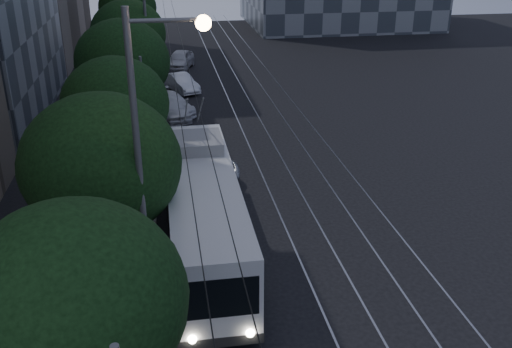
{
  "coord_description": "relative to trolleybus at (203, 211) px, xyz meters",
  "views": [
    {
      "loc": [
        -4.37,
        -16.74,
        11.52
      ],
      "look_at": [
        -0.84,
        4.27,
        2.22
      ],
      "focal_mm": 40.0,
      "sensor_mm": 36.0,
      "label": 1
    }
  ],
  "objects": [
    {
      "name": "tram_rails",
      "position": [
        5.68,
        17.59,
        -1.67
      ],
      "size": [
        4.52,
        90.0,
        0.02
      ],
      "color": "gray",
      "rests_on": "ground"
    },
    {
      "name": "tree_2",
      "position": [
        -3.32,
        6.06,
        2.51
      ],
      "size": [
        4.79,
        4.79,
        6.36
      ],
      "color": "#30241A",
      "rests_on": "ground"
    },
    {
      "name": "ground",
      "position": [
        3.18,
        -2.41,
        -1.68
      ],
      "size": [
        120.0,
        120.0,
        0.0
      ],
      "primitive_type": "plane",
      "color": "black",
      "rests_on": "ground"
    },
    {
      "name": "car_white_a",
      "position": [
        -0.74,
        16.59,
        -0.97
      ],
      "size": [
        2.79,
        4.47,
        1.42
      ],
      "primitive_type": "imported",
      "rotation": [
        0.0,
        0.0,
        0.29
      ],
      "color": "silver",
      "rests_on": "ground"
    },
    {
      "name": "tree_5",
      "position": [
        -3.82,
        34.95,
        3.06
      ],
      "size": [
        5.16,
        5.16,
        7.07
      ],
      "color": "#30241A",
      "rests_on": "ground"
    },
    {
      "name": "car_white_b",
      "position": [
        -0.67,
        17.9,
        -1.02
      ],
      "size": [
        3.47,
        4.9,
        1.32
      ],
      "primitive_type": "imported",
      "rotation": [
        0.0,
        0.0,
        0.4
      ],
      "color": "silver",
      "rests_on": "ground"
    },
    {
      "name": "tree_1",
      "position": [
        -3.32,
        -1.45,
        2.72
      ],
      "size": [
        5.23,
        5.23,
        6.76
      ],
      "color": "#30241A",
      "rests_on": "ground"
    },
    {
      "name": "overhead_wires",
      "position": [
        -1.8,
        17.59,
        1.79
      ],
      "size": [
        2.23,
        90.0,
        6.0
      ],
      "color": "black",
      "rests_on": "ground"
    },
    {
      "name": "trolleybus",
      "position": [
        0.0,
        0.0,
        0.0
      ],
      "size": [
        2.7,
        12.24,
        5.63
      ],
      "rotation": [
        0.0,
        0.0,
        -0.0
      ],
      "color": "silver",
      "rests_on": "ground"
    },
    {
      "name": "tree_4",
      "position": [
        -3.32,
        22.37,
        2.87
      ],
      "size": [
        5.26,
        5.26,
        6.92
      ],
      "color": "#30241A",
      "rests_on": "ground"
    },
    {
      "name": "tree_0",
      "position": [
        -3.32,
        -8.79,
        2.61
      ],
      "size": [
        4.84,
        4.84,
        6.47
      ],
      "color": "#30241A",
      "rests_on": "ground"
    },
    {
      "name": "streetlamp_far",
      "position": [
        -1.6,
        20.83,
        4.73
      ],
      "size": [
        2.57,
        0.44,
        10.71
      ],
      "color": "slate",
      "rests_on": "ground"
    },
    {
      "name": "car_white_c",
      "position": [
        0.2,
        23.23,
        -1.02
      ],
      "size": [
        2.82,
        4.23,
        1.32
      ],
      "primitive_type": "imported",
      "rotation": [
        0.0,
        0.0,
        0.39
      ],
      "color": "silver",
      "rests_on": "ground"
    },
    {
      "name": "streetlamp_near",
      "position": [
        -1.61,
        -3.57,
        4.14
      ],
      "size": [
        2.34,
        0.44,
        9.62
      ],
      "color": "slate",
      "rests_on": "ground"
    },
    {
      "name": "sidewalk",
      "position": [
        -4.32,
        17.59,
        -1.6
      ],
      "size": [
        5.0,
        90.0,
        0.15
      ],
      "primitive_type": "cube",
      "color": "gray",
      "rests_on": "ground"
    },
    {
      "name": "tree_3",
      "position": [
        -3.32,
        13.59,
        2.8
      ],
      "size": [
        5.34,
        5.34,
        6.88
      ],
      "color": "#30241A",
      "rests_on": "ground"
    },
    {
      "name": "car_white_d",
      "position": [
        0.48,
        30.78,
        -0.89
      ],
      "size": [
        3.01,
        4.94,
        1.57
      ],
      "primitive_type": "imported",
      "rotation": [
        0.0,
        0.0,
        -0.27
      ],
      "color": "#BDBCC1",
      "rests_on": "ground"
    },
    {
      "name": "pickup_silver",
      "position": [
        0.32,
        7.51,
        -0.83
      ],
      "size": [
        4.16,
        6.59,
        1.7
      ],
      "primitive_type": "imported",
      "rotation": [
        0.0,
        0.0,
        0.24
      ],
      "color": "#AFB3B7",
      "rests_on": "ground"
    }
  ]
}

